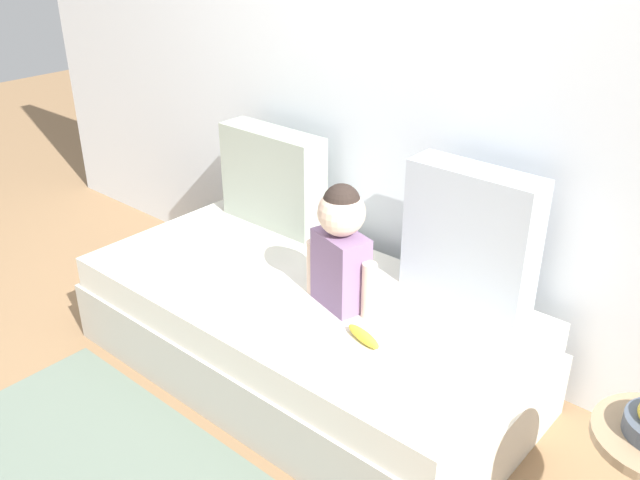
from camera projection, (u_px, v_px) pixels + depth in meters
ground_plane at (304, 371)px, 2.95m from camera, size 12.00×12.00×0.00m
back_wall at (398, 86)px, 2.85m from camera, size 5.11×0.10×2.26m
couch at (303, 332)px, 2.86m from camera, size 1.91×0.95×0.42m
throw_pillow_left at (273, 178)px, 3.22m from camera, size 0.54×0.16×0.46m
throw_pillow_right at (470, 236)px, 2.59m from camera, size 0.51×0.16×0.54m
toddler at (341, 244)px, 2.54m from camera, size 0.33×0.19×0.50m
banana at (363, 336)px, 2.42m from camera, size 0.18×0.09×0.04m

